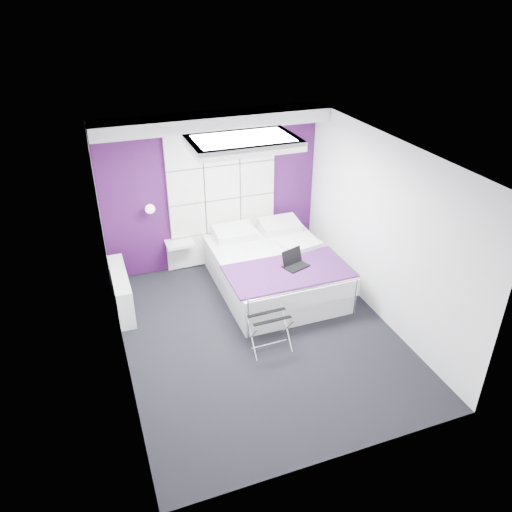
{
  "coord_description": "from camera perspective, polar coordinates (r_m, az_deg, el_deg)",
  "views": [
    {
      "loc": [
        -1.95,
        -5.19,
        4.32
      ],
      "look_at": [
        0.08,
        0.35,
        1.04
      ],
      "focal_mm": 35.0,
      "sensor_mm": 36.0,
      "label": 1
    }
  ],
  "objects": [
    {
      "name": "floor",
      "position": [
        7.03,
        0.38,
        -8.87
      ],
      "size": [
        4.4,
        4.4,
        0.0
      ],
      "primitive_type": "plane",
      "color": "black",
      "rests_on": "ground"
    },
    {
      "name": "laptop",
      "position": [
        7.38,
        4.44,
        -0.65
      ],
      "size": [
        0.35,
        0.25,
        0.25
      ],
      "rotation": [
        0.0,
        0.0,
        0.33
      ],
      "color": "black",
      "rests_on": "bed"
    },
    {
      "name": "skylight",
      "position": [
        6.36,
        -1.49,
        12.89
      ],
      "size": [
        1.36,
        0.86,
        0.12
      ],
      "primitive_type": null,
      "color": "white",
      "rests_on": "ceiling"
    },
    {
      "name": "wall_right",
      "position": [
        7.08,
        14.2,
        2.87
      ],
      "size": [
        0.0,
        4.4,
        4.4
      ],
      "primitive_type": "plane",
      "rotation": [
        1.57,
        0.0,
        -1.57
      ],
      "color": "white",
      "rests_on": "floor"
    },
    {
      "name": "nightstand",
      "position": [
        8.24,
        -8.71,
        1.45
      ],
      "size": [
        0.45,
        0.35,
        0.05
      ],
      "primitive_type": "cube",
      "color": "white",
      "rests_on": "wall_back"
    },
    {
      "name": "wall_lamp",
      "position": [
        7.94,
        -12.06,
        5.39
      ],
      "size": [
        0.15,
        0.15,
        0.15
      ],
      "primitive_type": "sphere",
      "color": "white",
      "rests_on": "wall_back"
    },
    {
      "name": "ceiling",
      "position": [
        5.81,
        0.46,
        11.82
      ],
      "size": [
        4.4,
        4.4,
        0.0
      ],
      "primitive_type": "plane",
      "rotation": [
        3.14,
        0.0,
        0.0
      ],
      "color": "white",
      "rests_on": "wall_back"
    },
    {
      "name": "bed",
      "position": [
        7.86,
        2.07,
        -1.55
      ],
      "size": [
        1.8,
        2.18,
        0.76
      ],
      "color": "white",
      "rests_on": "floor"
    },
    {
      "name": "soffit",
      "position": [
        7.62,
        -4.89,
        15.14
      ],
      "size": [
        3.58,
        0.5,
        0.2
      ],
      "primitive_type": "cube",
      "color": "white",
      "rests_on": "wall_back"
    },
    {
      "name": "wall_left",
      "position": [
        6.01,
        -15.9,
        -2.38
      ],
      "size": [
        0.0,
        4.4,
        4.4
      ],
      "primitive_type": "plane",
      "rotation": [
        1.57,
        0.0,
        1.57
      ],
      "color": "white",
      "rests_on": "floor"
    },
    {
      "name": "wall_back",
      "position": [
        8.22,
        -5.02,
        7.38
      ],
      "size": [
        3.6,
        0.0,
        3.6
      ],
      "primitive_type": "plane",
      "rotation": [
        1.57,
        0.0,
        0.0
      ],
      "color": "white",
      "rests_on": "floor"
    },
    {
      "name": "accent_wall",
      "position": [
        8.21,
        -5.0,
        7.36
      ],
      "size": [
        3.58,
        0.02,
        2.58
      ],
      "primitive_type": "cube",
      "color": "#3B0F43",
      "rests_on": "wall_back"
    },
    {
      "name": "headboard",
      "position": [
        8.25,
        -3.86,
        6.54
      ],
      "size": [
        1.8,
        0.08,
        2.3
      ],
      "primitive_type": null,
      "color": "silver",
      "rests_on": "wall_back"
    },
    {
      "name": "luggage_rack",
      "position": [
        6.64,
        1.54,
        -8.68
      ],
      "size": [
        0.52,
        0.38,
        0.51
      ],
      "rotation": [
        0.0,
        0.0,
        0.02
      ],
      "color": "silver",
      "rests_on": "floor"
    },
    {
      "name": "radiator",
      "position": [
        7.64,
        -15.13,
        -3.84
      ],
      "size": [
        0.22,
        1.2,
        0.6
      ],
      "primitive_type": "cube",
      "color": "white",
      "rests_on": "floor"
    }
  ]
}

